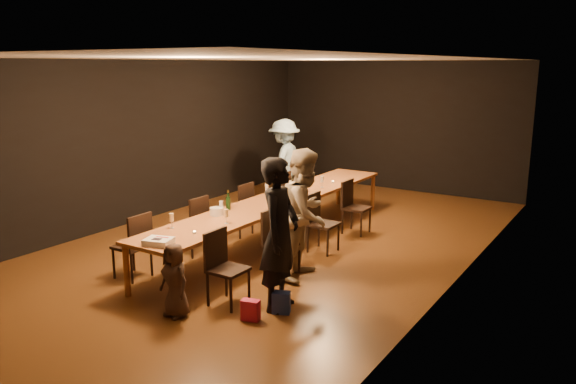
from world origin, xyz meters
The scene contains 30 objects.
ground centered at (0.00, 0.00, 0.00)m, with size 10.00×10.00×0.00m, color #3F210F.
room_shell centered at (0.00, 0.00, 2.08)m, with size 6.04×10.04×3.02m.
table centered at (0.00, 0.00, 0.70)m, with size 0.90×6.00×0.75m.
chair_right_0 centered at (0.85, -2.40, 0.47)m, with size 0.42×0.42×0.93m, color black, non-canonical shape.
chair_right_1 centered at (0.85, -1.20, 0.47)m, with size 0.42×0.42×0.93m, color black, non-canonical shape.
chair_right_2 centered at (0.85, 0.00, 0.47)m, with size 0.42×0.42×0.93m, color black, non-canonical shape.
chair_right_3 centered at (0.85, 1.20, 0.47)m, with size 0.42×0.42×0.93m, color black, non-canonical shape.
chair_left_0 centered at (-0.85, -2.40, 0.47)m, with size 0.42×0.42×0.93m, color black, non-canonical shape.
chair_left_1 centered at (-0.85, -1.20, 0.47)m, with size 0.42×0.42×0.93m, color black, non-canonical shape.
chair_left_2 centered at (-0.85, 0.00, 0.47)m, with size 0.42×0.42×0.93m, color black, non-canonical shape.
chair_left_3 centered at (-0.85, 1.20, 0.47)m, with size 0.42×0.42×0.93m, color black, non-canonical shape.
woman_birthday centered at (1.43, -2.12, 0.93)m, with size 0.68×0.45×1.86m, color black.
woman_tan centered at (1.15, -1.06, 0.91)m, with size 0.88×0.69×1.81m, color tan.
man_blue centered at (-1.37, 2.29, 0.90)m, with size 1.17×0.67×1.81m, color #89B5D4.
child centered at (0.53, -2.99, 0.45)m, with size 0.44×0.28×0.89m, color #432F25.
gift_bag_red centered at (1.34, -2.62, 0.12)m, with size 0.21×0.11×0.25m, color #BE1C45.
gift_bag_blue centered at (1.53, -2.26, 0.13)m, with size 0.21×0.14×0.26m, color navy.
birthday_cake centered at (0.08, -2.79, 0.79)m, with size 0.39×0.34×0.08m.
plate_stack centered at (-0.20, -1.34, 0.81)m, with size 0.20×0.20×0.11m, color silver.
champagne_bottle centered at (-0.26, -0.98, 0.90)m, with size 0.07×0.07×0.30m, color black, non-canonical shape.
ice_bucket centered at (0.09, 0.42, 0.86)m, with size 0.20×0.20×0.22m, color silver.
wineglass_0 centered at (-0.28, -2.19, 0.85)m, with size 0.06×0.06×0.21m, color beige, non-canonical shape.
wineglass_1 centered at (0.20, -1.61, 0.85)m, with size 0.06×0.06×0.21m, color beige, non-canonical shape.
wineglass_2 centered at (-0.16, -1.27, 0.85)m, with size 0.06×0.06×0.21m, color silver, non-canonical shape.
wineglass_3 centered at (0.36, -0.47, 0.85)m, with size 0.06×0.06×0.21m, color beige, non-canonical shape.
wineglass_4 centered at (-0.30, 0.09, 0.85)m, with size 0.06×0.06×0.21m, color silver, non-canonical shape.
wineglass_5 centered at (0.17, 1.17, 0.85)m, with size 0.06×0.06×0.21m, color silver, non-canonical shape.
tealight_near centered at (0.15, -2.21, 0.77)m, with size 0.05×0.05×0.03m, color #B2B7B2.
tealight_mid centered at (0.15, -0.21, 0.77)m, with size 0.05×0.05×0.03m, color #B2B7B2.
tealight_far centered at (0.15, 1.62, 0.77)m, with size 0.05×0.05×0.03m, color #B2B7B2.
Camera 1 is at (4.96, -7.47, 2.90)m, focal length 35.00 mm.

